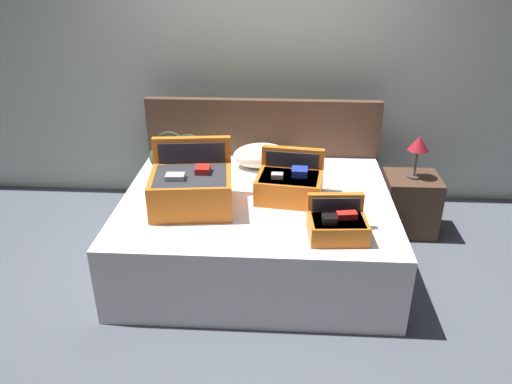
# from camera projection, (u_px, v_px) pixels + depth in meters

# --- Properties ---
(ground_plane) EXTENTS (12.00, 12.00, 0.00)m
(ground_plane) POSITION_uv_depth(u_px,v_px,m) (254.00, 292.00, 3.61)
(ground_plane) COLOR #4C515B
(back_wall) EXTENTS (8.00, 0.10, 2.60)m
(back_wall) POSITION_uv_depth(u_px,v_px,m) (265.00, 61.00, 4.52)
(back_wall) COLOR #B7C1B2
(back_wall) RESTS_ON ground
(bed) EXTENTS (1.98, 1.61, 0.56)m
(bed) POSITION_uv_depth(u_px,v_px,m) (257.00, 230.00, 3.85)
(bed) COLOR silver
(bed) RESTS_ON ground
(headboard) EXTENTS (2.02, 0.08, 1.06)m
(headboard) POSITION_uv_depth(u_px,v_px,m) (262.00, 157.00, 4.49)
(headboard) COLOR #4C3323
(headboard) RESTS_ON ground
(hard_case_large) EXTENTS (0.61, 0.55, 0.44)m
(hard_case_large) POSITION_uv_depth(u_px,v_px,m) (192.00, 187.00, 3.52)
(hard_case_large) COLOR #D16619
(hard_case_large) RESTS_ON bed
(hard_case_medium) EXTENTS (0.51, 0.44, 0.33)m
(hard_case_medium) POSITION_uv_depth(u_px,v_px,m) (290.00, 183.00, 3.67)
(hard_case_medium) COLOR #D16619
(hard_case_medium) RESTS_ON bed
(hard_case_small) EXTENTS (0.38, 0.31, 0.24)m
(hard_case_small) POSITION_uv_depth(u_px,v_px,m) (337.00, 224.00, 3.19)
(hard_case_small) COLOR #D16619
(hard_case_small) RESTS_ON bed
(duffel_bag) EXTENTS (0.64, 0.46, 0.37)m
(duffel_bag) POSITION_uv_depth(u_px,v_px,m) (182.00, 160.00, 3.98)
(duffel_bag) COLOR #2D4C2D
(duffel_bag) RESTS_ON bed
(pillow_near_headboard) EXTENTS (0.50, 0.36, 0.20)m
(pillow_near_headboard) POSITION_uv_depth(u_px,v_px,m) (261.00, 155.00, 4.19)
(pillow_near_headboard) COLOR white
(pillow_near_headboard) RESTS_ON bed
(nightstand) EXTENTS (0.44, 0.40, 0.50)m
(nightstand) POSITION_uv_depth(u_px,v_px,m) (410.00, 204.00, 4.29)
(nightstand) COLOR #4C3323
(nightstand) RESTS_ON ground
(table_lamp) EXTENTS (0.17, 0.17, 0.36)m
(table_lamp) POSITION_uv_depth(u_px,v_px,m) (418.00, 146.00, 4.06)
(table_lamp) COLOR #3F3833
(table_lamp) RESTS_ON nightstand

